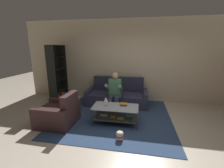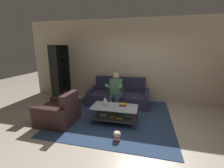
% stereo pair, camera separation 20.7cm
% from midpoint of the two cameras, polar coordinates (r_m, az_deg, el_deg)
% --- Properties ---
extents(ground, '(16.80, 16.80, 0.00)m').
position_cam_midpoint_polar(ground, '(3.57, 5.51, -19.18)').
color(ground, beige).
extents(back_partition, '(8.40, 0.12, 2.90)m').
position_cam_midpoint_polar(back_partition, '(5.47, 8.17, 8.58)').
color(back_partition, beige).
rests_on(back_partition, ground).
extents(couch, '(2.05, 0.88, 0.91)m').
position_cam_midpoint_polar(couch, '(5.23, 0.79, -4.53)').
color(couch, '#313049').
rests_on(couch, ground).
extents(person_seated_center, '(0.50, 0.58, 1.19)m').
position_cam_midpoint_polar(person_seated_center, '(4.63, -0.29, -2.44)').
color(person_seated_center, '#3A415B').
rests_on(person_seated_center, ground).
extents(coffee_table, '(1.17, 0.58, 0.46)m').
position_cam_midpoint_polar(coffee_table, '(3.94, -0.24, -10.63)').
color(coffee_table, '#B2B6C5').
rests_on(coffee_table, ground).
extents(area_rug, '(3.12, 3.30, 0.01)m').
position_cam_midpoint_polar(area_rug, '(4.58, 0.05, -11.17)').
color(area_rug, navy).
rests_on(area_rug, ground).
extents(vase, '(0.11, 0.11, 0.22)m').
position_cam_midpoint_polar(vase, '(3.87, -3.94, -6.97)').
color(vase, silver).
rests_on(vase, coffee_table).
extents(book_stack, '(0.21, 0.20, 0.05)m').
position_cam_midpoint_polar(book_stack, '(3.95, 2.87, -7.74)').
color(book_stack, '#2A2D26').
rests_on(book_stack, coffee_table).
extents(bookshelf, '(0.33, 0.88, 2.01)m').
position_cam_midpoint_polar(bookshelf, '(5.73, -21.07, 0.86)').
color(bookshelf, black).
rests_on(bookshelf, ground).
extents(armchair, '(0.92, 0.89, 0.84)m').
position_cam_midpoint_polar(armchair, '(4.18, -20.99, -10.61)').
color(armchair, '#3C2526').
rests_on(armchair, ground).
extents(popcorn_tub, '(0.15, 0.15, 0.21)m').
position_cam_midpoint_polar(popcorn_tub, '(3.38, 1.14, -19.14)').
color(popcorn_tub, red).
rests_on(popcorn_tub, ground).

